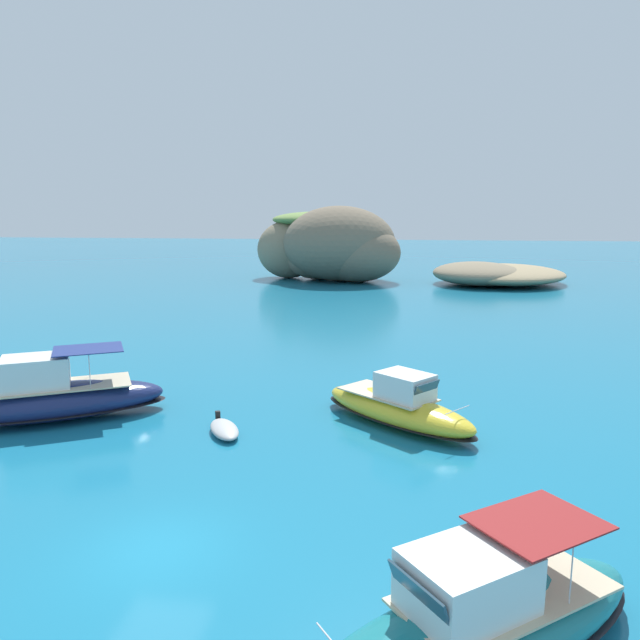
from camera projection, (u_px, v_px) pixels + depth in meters
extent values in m
plane|color=#197093|center=(157.00, 549.00, 16.79)|extent=(400.00, 400.00, 0.00)
ellipsoid|color=#756651|center=(339.00, 243.00, 82.87)|extent=(16.40, 15.40, 10.29)
ellipsoid|color=#756651|center=(320.00, 259.00, 85.17)|extent=(13.63, 13.76, 5.72)
ellipsoid|color=#84755B|center=(289.00, 249.00, 86.38)|extent=(10.59, 10.14, 8.22)
ellipsoid|color=#756651|center=(352.00, 261.00, 83.24)|extent=(10.19, 11.08, 5.53)
ellipsoid|color=#756651|center=(357.00, 253.00, 81.51)|extent=(13.53, 12.89, 7.95)
ellipsoid|color=olive|center=(319.00, 220.00, 86.79)|extent=(13.56, 12.32, 2.32)
ellipsoid|color=#9E8966|center=(503.00, 274.00, 80.39)|extent=(19.75, 21.85, 2.46)
ellipsoid|color=#84755B|center=(489.00, 275.00, 79.11)|extent=(13.52, 12.36, 2.52)
ellipsoid|color=#84755B|center=(478.00, 273.00, 78.61)|extent=(13.45, 14.99, 2.97)
ellipsoid|color=#19727A|center=(480.00, 630.00, 12.46)|extent=(8.45, 7.37, 1.47)
cube|color=#C6B793|center=(505.00, 593.00, 12.66)|extent=(5.13, 4.67, 0.06)
cube|color=silver|center=(467.00, 581.00, 12.03)|extent=(3.04, 2.93, 1.21)
cube|color=#2D4756|center=(419.00, 594.00, 11.41)|extent=(1.25, 1.51, 0.64)
cube|color=maroon|center=(538.00, 522.00, 12.83)|extent=(3.30, 3.20, 0.04)
cylinder|color=silver|center=(571.00, 574.00, 12.17)|extent=(0.03, 0.03, 1.39)
cylinder|color=silver|center=(504.00, 533.00, 13.74)|extent=(0.03, 0.03, 1.39)
ellipsoid|color=navy|center=(50.00, 402.00, 27.17)|extent=(10.13, 7.55, 1.69)
ellipsoid|color=black|center=(51.00, 410.00, 27.24)|extent=(10.33, 7.70, 0.20)
cube|color=#C6B793|center=(67.00, 385.00, 27.31)|extent=(6.02, 4.93, 0.06)
cube|color=silver|center=(36.00, 372.00, 26.74)|extent=(3.46, 3.20, 1.39)
cube|color=#2D4756|center=(0.00, 372.00, 26.21)|extent=(1.23, 1.84, 0.74)
cube|color=navy|center=(88.00, 349.00, 27.39)|extent=(3.75, 3.51, 0.04)
cylinder|color=silver|center=(90.00, 371.00, 26.57)|extent=(0.03, 0.03, 1.59)
cylinder|color=silver|center=(89.00, 361.00, 28.48)|extent=(0.03, 0.03, 1.59)
ellipsoid|color=yellow|center=(397.00, 409.00, 26.62)|extent=(7.77, 6.92, 1.37)
ellipsoid|color=black|center=(397.00, 416.00, 26.68)|extent=(7.93, 7.06, 0.16)
cube|color=#C6B793|center=(387.00, 394.00, 26.96)|extent=(4.73, 4.37, 0.06)
cube|color=silver|center=(405.00, 386.00, 26.12)|extent=(2.81, 2.73, 1.13)
cube|color=#2D4756|center=(426.00, 389.00, 25.27)|extent=(1.18, 1.38, 0.60)
cylinder|color=silver|center=(457.00, 410.00, 24.22)|extent=(1.09, 1.34, 0.04)
ellipsoid|color=#B2B2B2|center=(224.00, 429.00, 25.48)|extent=(2.23, 2.81, 0.44)
cube|color=#9E998E|center=(224.00, 428.00, 25.47)|extent=(1.42, 1.88, 0.06)
cube|color=black|center=(218.00, 415.00, 26.74)|extent=(0.27, 0.27, 0.36)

